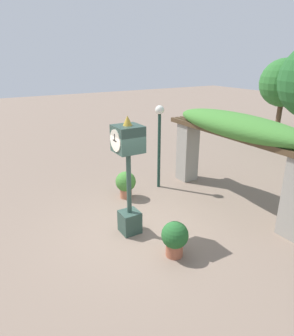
{
  "coord_description": "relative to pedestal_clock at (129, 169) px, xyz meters",
  "views": [
    {
      "loc": [
        5.78,
        -3.15,
        4.14
      ],
      "look_at": [
        -0.05,
        0.31,
        1.62
      ],
      "focal_mm": 32.0,
      "sensor_mm": 36.0,
      "label": 1
    }
  ],
  "objects": [
    {
      "name": "pergola",
      "position": [
        0.05,
        3.38,
        0.32
      ],
      "size": [
        5.41,
        1.16,
        2.69
      ],
      "color": "gray",
      "rests_on": "ground"
    },
    {
      "name": "ground_plane",
      "position": [
        0.05,
        0.19,
        -1.7
      ],
      "size": [
        60.0,
        60.0,
        0.0
      ],
      "primitive_type": "plane",
      "color": "#7F6B5B"
    },
    {
      "name": "potted_plant_near_right",
      "position": [
        1.35,
        0.4,
        -1.24
      ],
      "size": [
        0.6,
        0.6,
        0.82
      ],
      "color": "#9E563D",
      "rests_on": "ground"
    },
    {
      "name": "lamp_post",
      "position": [
        -1.99,
        2.13,
        0.17
      ],
      "size": [
        0.28,
        0.28,
        2.74
      ],
      "color": "#19382D",
      "rests_on": "ground"
    },
    {
      "name": "pedestal_clock",
      "position": [
        0.0,
        0.0,
        0.0
      ],
      "size": [
        0.61,
        0.65,
        2.94
      ],
      "color": "#2D473D",
      "rests_on": "ground"
    },
    {
      "name": "potted_plant_near_left",
      "position": [
        -1.81,
        0.81,
        -1.22
      ],
      "size": [
        0.63,
        0.63,
        0.85
      ],
      "color": "#B26B4C",
      "rests_on": "ground"
    }
  ]
}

